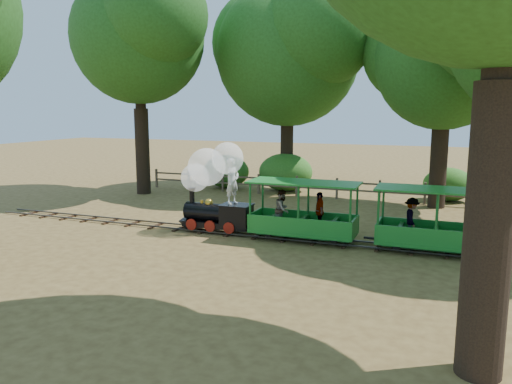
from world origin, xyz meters
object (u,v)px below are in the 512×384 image
(carriage_front, at_px, (301,216))
(fence, at_px, (316,186))
(locomotive, at_px, (212,181))
(carriage_rear, at_px, (434,227))

(carriage_front, height_order, fence, carriage_front)
(locomotive, height_order, carriage_rear, locomotive)
(carriage_rear, relative_size, fence, 0.20)
(locomotive, relative_size, carriage_front, 0.90)
(carriage_front, bearing_deg, fence, 100.69)
(carriage_rear, distance_m, fence, 9.74)
(carriage_rear, xyz_separation_m, fence, (-5.58, 7.98, -0.21))
(fence, bearing_deg, carriage_rear, -55.01)
(carriage_front, height_order, carriage_rear, same)
(carriage_front, relative_size, fence, 0.20)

